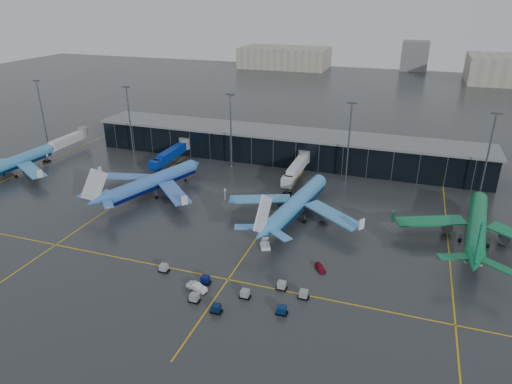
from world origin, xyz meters
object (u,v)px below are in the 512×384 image
(service_van_white, at_px, (197,287))
(baggage_carts, at_px, (235,292))
(service_van_red, at_px, (320,267))
(airliner_klm_near, at_px, (298,194))
(airliner_aer_lingus, at_px, (479,215))
(mobile_airstair, at_px, (265,245))
(airliner_arkefly, at_px, (153,173))
(airliner_klm_west, at_px, (11,156))

(service_van_white, bearing_deg, baggage_carts, -68.46)
(service_van_white, bearing_deg, service_van_red, -40.34)
(airliner_klm_near, bearing_deg, baggage_carts, -85.87)
(airliner_aer_lingus, bearing_deg, airliner_klm_near, -171.11)
(mobile_airstair, bearing_deg, airliner_klm_near, 55.65)
(airliner_klm_near, distance_m, airliner_aer_lingus, 44.39)
(airliner_arkefly, height_order, service_van_red, airliner_arkefly)
(airliner_arkefly, relative_size, service_van_white, 9.49)
(mobile_airstair, distance_m, service_van_red, 15.32)
(service_van_red, bearing_deg, airliner_klm_west, 133.71)
(baggage_carts, relative_size, mobile_airstair, 8.72)
(airliner_aer_lingus, distance_m, mobile_airstair, 51.88)
(airliner_klm_west, bearing_deg, service_van_white, -20.90)
(airliner_arkefly, xyz_separation_m, service_van_white, (33.24, -40.16, -6.02))
(service_van_white, bearing_deg, airliner_klm_west, 80.34)
(airliner_klm_near, bearing_deg, airliner_arkefly, -172.77)
(baggage_carts, xyz_separation_m, service_van_red, (14.28, 14.64, -0.13))
(airliner_arkefly, height_order, airliner_klm_near, airliner_klm_near)
(baggage_carts, distance_m, service_van_red, 20.45)
(mobile_airstair, bearing_deg, airliner_aer_lingus, -1.73)
(baggage_carts, distance_m, mobile_airstair, 19.86)
(airliner_klm_west, xyz_separation_m, baggage_carts, (94.32, -38.24, -5.72))
(airliner_arkefly, distance_m, service_van_white, 52.48)
(airliner_klm_west, relative_size, baggage_carts, 1.27)
(airliner_klm_west, bearing_deg, mobile_airstair, -7.50)
(baggage_carts, height_order, service_van_red, baggage_carts)
(airliner_klm_near, height_order, baggage_carts, airliner_klm_near)
(airliner_klm_near, distance_m, baggage_carts, 38.62)
(mobile_airstair, xyz_separation_m, service_van_red, (14.40, -5.23, -0.14))
(service_van_red, height_order, service_van_white, service_van_white)
(airliner_aer_lingus, bearing_deg, mobile_airstair, -150.67)
(airliner_arkefly, relative_size, baggage_carts, 1.33)
(airliner_klm_west, bearing_deg, baggage_carts, -18.53)
(airliner_arkefly, height_order, airliner_aer_lingus, airliner_aer_lingus)
(airliner_klm_west, bearing_deg, airliner_aer_lingus, 4.08)
(airliner_aer_lingus, height_order, service_van_red, airliner_aer_lingus)
(airliner_aer_lingus, bearing_deg, service_van_white, -137.06)
(airliner_klm_west, height_order, airliner_klm_near, airliner_klm_near)
(airliner_klm_near, relative_size, service_van_white, 9.79)
(service_van_red, bearing_deg, service_van_white, -179.16)
(airliner_arkefly, distance_m, baggage_carts, 57.29)
(airliner_aer_lingus, distance_m, service_van_white, 69.06)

